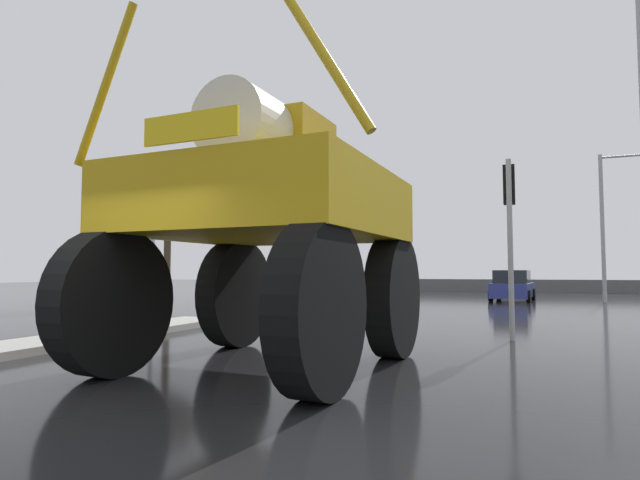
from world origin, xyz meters
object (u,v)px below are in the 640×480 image
traffic_signal_near_left (157,234)px  sedan_ahead (512,286)px  traffic_signal_far_left (382,256)px  bare_tree_left (169,188)px  traffic_signal_near_right (509,208)px  streetlight_far_right (607,218)px  oversize_sprayer (267,222)px  streetlight_far_left (317,229)px

traffic_signal_near_left → sedan_ahead: bearing=59.8°
sedan_ahead → traffic_signal_far_left: bearing=77.5°
traffic_signal_near_left → bare_tree_left: (-5.32, 7.28, 2.77)m
traffic_signal_near_left → bare_tree_left: size_ratio=0.52×
traffic_signal_near_left → traffic_signal_far_left: traffic_signal_near_left is taller
traffic_signal_near_right → streetlight_far_right: 16.38m
sedan_ahead → traffic_signal_near_right: size_ratio=1.11×
oversize_sprayer → streetlight_far_right: size_ratio=0.75×
oversize_sprayer → traffic_signal_far_left: oversize_sprayer is taller
oversize_sprayer → bare_tree_left: (-11.16, 11.87, 3.06)m
traffic_signal_near_left → traffic_signal_far_left: (1.84, 18.03, -0.13)m
traffic_signal_near_left → streetlight_far_left: 16.75m
sedan_ahead → streetlight_far_right: bearing=-82.2°
streetlight_far_right → traffic_signal_far_left: bearing=169.1°
oversize_sprayer → bare_tree_left: bearing=45.6°
streetlight_far_right → bare_tree_left: size_ratio=1.07×
traffic_signal_near_right → streetlight_far_right: size_ratio=0.54×
sedan_ahead → traffic_signal_near_right: traffic_signal_near_right is taller
oversize_sprayer → bare_tree_left: 16.58m
bare_tree_left → oversize_sprayer: bearing=-46.8°
traffic_signal_near_left → bare_tree_left: bare_tree_left is taller
oversize_sprayer → traffic_signal_near_left: size_ratio=1.55×
sedan_ahead → oversize_sprayer: bearing=176.5°
streetlight_far_left → bare_tree_left: 10.04m
sedan_ahead → streetlight_far_right: 5.41m
traffic_signal_near_left → streetlight_far_left: streetlight_far_left is taller
oversize_sprayer → streetlight_far_right: bearing=-18.0°
sedan_ahead → traffic_signal_far_left: size_ratio=1.31×
oversize_sprayer → bare_tree_left: bare_tree_left is taller
traffic_signal_near_right → bare_tree_left: (-14.62, 7.29, 2.46)m
oversize_sprayer → streetlight_far_right: 21.82m
traffic_signal_near_right → traffic_signal_far_left: traffic_signal_near_right is taller
bare_tree_left → traffic_signal_near_right: bearing=-26.5°
traffic_signal_near_right → bare_tree_left: bearing=153.5°
oversize_sprayer → traffic_signal_near_right: (3.45, 4.58, 0.60)m
traffic_signal_far_left → traffic_signal_near_left: bearing=-95.8°
streetlight_far_left → streetlight_far_right: size_ratio=1.02×
sedan_ahead → traffic_signal_near_left: size_ratio=1.24×
traffic_signal_far_left → oversize_sprayer: bearing=-80.0°
streetlight_far_left → bare_tree_left: size_ratio=1.09×
oversize_sprayer → traffic_signal_far_left: 22.97m
traffic_signal_far_left → streetlight_far_left: streetlight_far_left is taller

